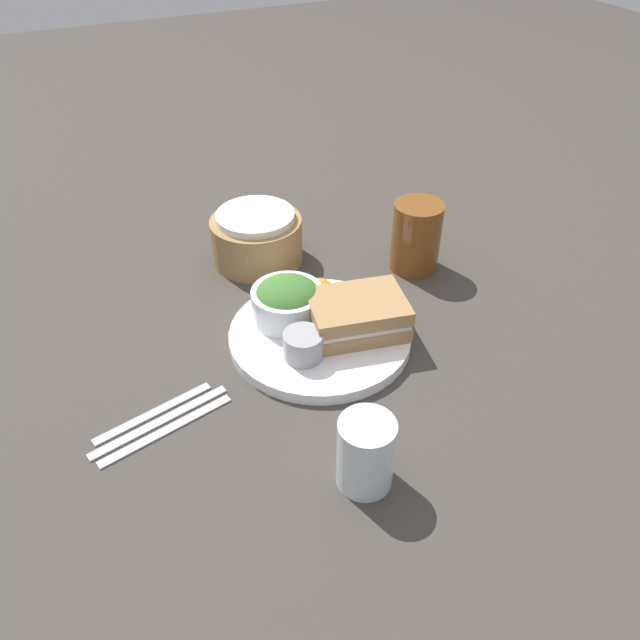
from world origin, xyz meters
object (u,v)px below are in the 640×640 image
Objects in this scene: bread_basket at (257,238)px; spoon at (154,412)px; salad_bowl at (288,301)px; water_glass at (366,453)px; plate at (320,336)px; dressing_cup at (303,345)px; sandwich at (357,315)px; fork at (167,429)px; knife at (160,421)px; drink_glass at (416,237)px.

spoon is at bearing -131.24° from bread_basket.
salad_bowl is 0.29m from water_glass.
plate is 0.25m from water_glass.
bread_basket is at bearing 82.28° from dressing_cup.
sandwich reaches higher than spoon.
bread_basket is 0.48m from water_glass.
salad_bowl is 0.25m from fork.
salad_bowl reaches higher than spoon.
spoon is 0.28m from water_glass.
sandwich is 0.25m from water_glass.
spoon is at bearing -175.38° from sandwich.
plate is 0.06m from sandwich.
bread_basket is at bearing -142.45° from knife.
fork is 1.11× the size of spoon.
plate is 0.06m from dressing_cup.
spoon is at bearing -170.66° from plate.
bread_basket is at bearing 82.91° from salad_bowl.
knife and spoon have the same top height.
fork is at bearing 138.05° from water_glass.
fork is at bearing -168.53° from sandwich.
salad_bowl is 0.25m from knife.
salad_bowl reaches higher than knife.
spoon is (-0.25, -0.28, -0.04)m from bread_basket.
dressing_cup is 0.34× the size of spoon.
salad_bowl is 0.56× the size of knife.
sandwich is 0.81× the size of knife.
plate is 2.48× the size of salad_bowl.
sandwich is 0.10m from salad_bowl.
dressing_cup is at bearing 172.11° from knife.
knife is at bearing -174.49° from dressing_cup.
salad_bowl reaches higher than sandwich.
water_glass reaches higher than dressing_cup.
spoon is 1.75× the size of water_glass.
water_glass is at bearing -115.56° from sandwich.
plate is 0.25m from spoon.
salad_bowl is 0.24m from spoon.
dressing_cup reaches higher than plate.
drink_glass reaches higher than bread_basket.
drink_glass reaches higher than sandwich.
dressing_cup is at bearing 177.15° from fork.
bread_basket is 0.40m from fork.
bread_basket is 0.37m from spoon.
dressing_cup reaches higher than knife.
sandwich is at bearing 64.44° from water_glass.
drink_glass is at bearing 35.80° from sandwich.
sandwich is at bearing 13.44° from dressing_cup.
fork is (-0.29, -0.06, -0.04)m from sandwich.
plate is 0.07m from salad_bowl.
salad_bowl reaches higher than fork.
water_glass is (-0.28, -0.35, -0.01)m from drink_glass.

